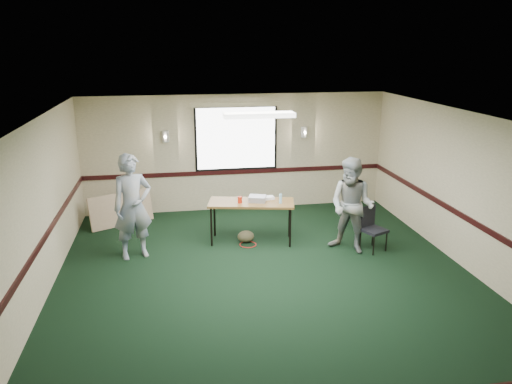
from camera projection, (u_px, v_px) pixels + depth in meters
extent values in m
plane|color=black|center=(269.00, 284.00, 8.18)|extent=(8.00, 8.00, 0.00)
plane|color=tan|center=(236.00, 153.00, 11.57)|extent=(7.00, 0.00, 7.00)
plane|color=tan|center=(368.00, 360.00, 4.02)|extent=(7.00, 0.00, 7.00)
plane|color=tan|center=(33.00, 219.00, 7.22)|extent=(0.00, 8.00, 8.00)
plane|color=tan|center=(474.00, 195.00, 8.36)|extent=(0.00, 8.00, 8.00)
plane|color=silver|center=(271.00, 120.00, 7.40)|extent=(8.00, 8.00, 0.00)
cube|color=black|center=(237.00, 172.00, 11.68)|extent=(7.00, 0.03, 0.10)
cube|color=black|center=(38.00, 248.00, 7.35)|extent=(0.03, 8.00, 0.10)
cube|color=black|center=(470.00, 220.00, 8.49)|extent=(0.03, 8.00, 0.10)
cube|color=black|center=(236.00, 138.00, 11.44)|extent=(1.90, 0.01, 1.50)
cube|color=white|center=(236.00, 138.00, 11.44)|extent=(1.80, 0.02, 1.40)
cube|color=#BFB086|center=(236.00, 104.00, 11.22)|extent=(2.05, 0.08, 0.10)
cylinder|color=silver|center=(165.00, 136.00, 11.12)|extent=(0.16, 0.16, 0.25)
cylinder|color=silver|center=(304.00, 132.00, 11.64)|extent=(0.16, 0.16, 0.25)
cube|color=white|center=(259.00, 115.00, 8.36)|extent=(1.20, 0.32, 0.08)
cube|color=brown|center=(251.00, 203.00, 9.73)|extent=(1.75, 0.99, 0.04)
cylinder|color=black|center=(211.00, 227.00, 9.62)|extent=(0.04, 0.04, 0.78)
cylinder|color=black|center=(290.00, 228.00, 9.57)|extent=(0.04, 0.04, 0.78)
cylinder|color=black|center=(215.00, 218.00, 10.13)|extent=(0.04, 0.04, 0.78)
cylinder|color=black|center=(289.00, 219.00, 10.08)|extent=(0.04, 0.04, 0.78)
cube|color=gray|center=(257.00, 199.00, 9.73)|extent=(0.39, 0.36, 0.11)
cube|color=silver|center=(269.00, 198.00, 9.89)|extent=(0.22, 0.18, 0.05)
cylinder|color=#B8210C|center=(240.00, 200.00, 9.63)|extent=(0.09, 0.09, 0.13)
cylinder|color=#87C3DD|center=(281.00, 199.00, 9.61)|extent=(0.06, 0.06, 0.19)
ellipsoid|color=#483E29|center=(246.00, 237.00, 9.88)|extent=(0.41, 0.36, 0.24)
torus|color=red|center=(248.00, 244.00, 9.77)|extent=(0.44, 0.44, 0.02)
cube|color=tan|center=(121.00, 209.00, 10.76)|extent=(1.33, 0.83, 0.71)
cube|color=black|center=(374.00, 230.00, 9.41)|extent=(0.54, 0.54, 0.05)
cube|color=black|center=(367.00, 216.00, 9.50)|extent=(0.39, 0.21, 0.41)
cylinder|color=black|center=(374.00, 246.00, 9.25)|extent=(0.03, 0.03, 0.38)
cylinder|color=black|center=(386.00, 242.00, 9.43)|extent=(0.03, 0.03, 0.38)
cylinder|color=black|center=(360.00, 240.00, 9.52)|extent=(0.03, 0.03, 0.38)
cylinder|color=black|center=(373.00, 236.00, 9.70)|extent=(0.03, 0.03, 0.38)
imported|color=#3E5A89|center=(133.00, 207.00, 8.98)|extent=(0.82, 0.67, 1.94)
imported|color=#6B87A7|center=(352.00, 206.00, 9.25)|extent=(1.11, 1.10, 1.80)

